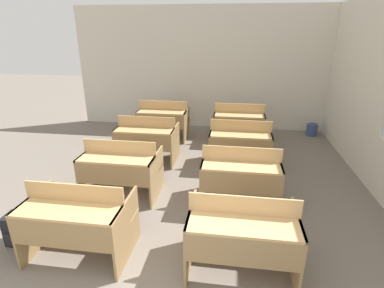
# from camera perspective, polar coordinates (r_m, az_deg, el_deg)

# --- Properties ---
(wall_back) EXTENTS (6.50, 0.06, 3.05)m
(wall_back) POSITION_cam_1_polar(r_m,az_deg,el_deg) (7.94, 1.53, 14.08)
(wall_back) COLOR beige
(wall_back) RESTS_ON ground_plane
(bench_front_left) EXTENTS (1.13, 0.80, 0.92)m
(bench_front_left) POSITION_cam_1_polar(r_m,az_deg,el_deg) (3.71, -20.92, -13.29)
(bench_front_left) COLOR olive
(bench_front_left) RESTS_ON ground_plane
(bench_front_right) EXTENTS (1.13, 0.80, 0.92)m
(bench_front_right) POSITION_cam_1_polar(r_m,az_deg,el_deg) (3.32, 9.52, -16.52)
(bench_front_right) COLOR #97794F
(bench_front_right) RESTS_ON ground_plane
(bench_second_left) EXTENTS (1.13, 0.80, 0.92)m
(bench_second_left) POSITION_cam_1_polar(r_m,az_deg,el_deg) (4.78, -13.36, -4.44)
(bench_second_left) COLOR #997B50
(bench_second_left) RESTS_ON ground_plane
(bench_second_right) EXTENTS (1.13, 0.80, 0.92)m
(bench_second_right) POSITION_cam_1_polar(r_m,az_deg,el_deg) (4.47, 9.20, -5.95)
(bench_second_right) COLOR #997A50
(bench_second_right) RESTS_ON ground_plane
(bench_third_left) EXTENTS (1.13, 0.80, 0.92)m
(bench_third_left) POSITION_cam_1_polar(r_m,az_deg,el_deg) (5.94, -8.57, 1.02)
(bench_third_left) COLOR olive
(bench_third_left) RESTS_ON ground_plane
(bench_third_right) EXTENTS (1.13, 0.80, 0.92)m
(bench_third_right) POSITION_cam_1_polar(r_m,az_deg,el_deg) (5.71, 9.11, 0.15)
(bench_third_right) COLOR olive
(bench_third_right) RESTS_ON ground_plane
(bench_back_left) EXTENTS (1.13, 0.80, 0.92)m
(bench_back_left) POSITION_cam_1_polar(r_m,az_deg,el_deg) (7.19, -5.50, 4.70)
(bench_back_left) COLOR olive
(bench_back_left) RESTS_ON ground_plane
(bench_back_right) EXTENTS (1.13, 0.80, 0.92)m
(bench_back_right) POSITION_cam_1_polar(r_m,az_deg,el_deg) (6.97, 8.90, 4.01)
(bench_back_right) COLOR #93754B
(bench_back_right) RESTS_ON ground_plane
(wastepaper_bin) EXTENTS (0.26, 0.26, 0.29)m
(wastepaper_bin) POSITION_cam_1_polar(r_m,az_deg,el_deg) (8.03, 21.85, 2.54)
(wastepaper_bin) COLOR #33477A
(wastepaper_bin) RESTS_ON ground_plane
(schoolbag) EXTENTS (0.31, 0.26, 0.39)m
(schoolbag) POSITION_cam_1_polar(r_m,az_deg,el_deg) (4.35, -29.98, -13.91)
(schoolbag) COLOR black
(schoolbag) RESTS_ON ground_plane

